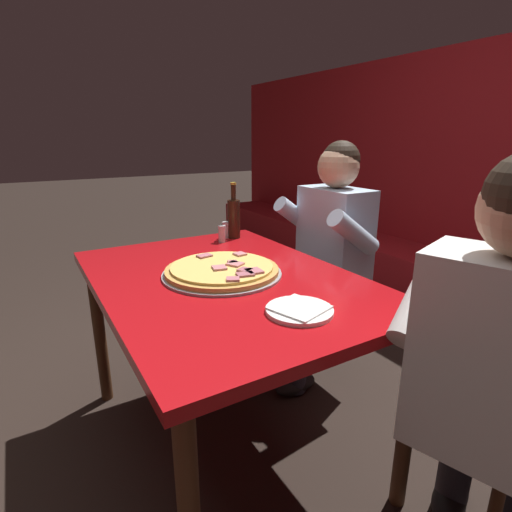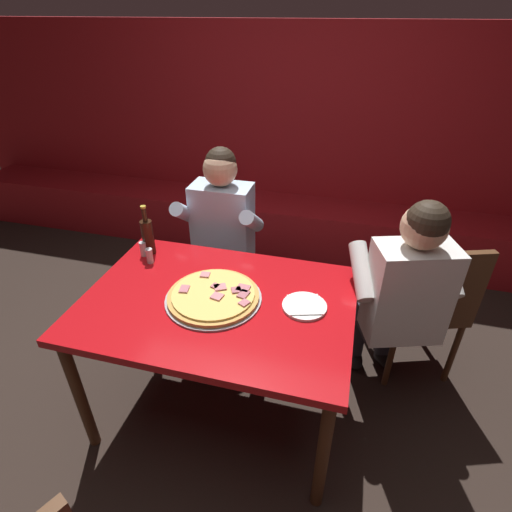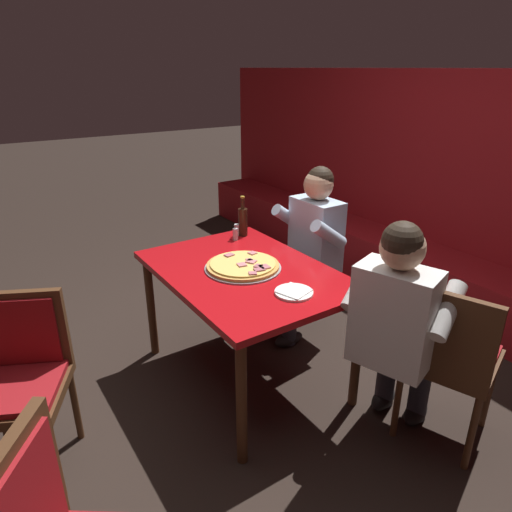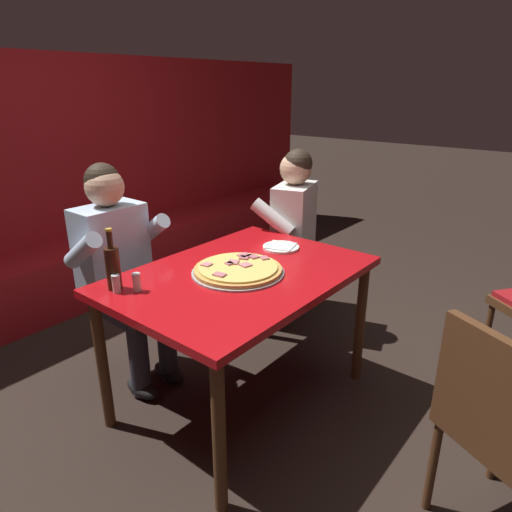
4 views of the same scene
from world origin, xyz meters
The scene contains 10 objects.
ground_plane centered at (0.00, 0.00, 0.00)m, with size 24.00×24.00×0.00m, color black.
booth_bench centered at (0.00, 1.86, 0.23)m, with size 6.46×0.48×0.46m, color maroon.
main_dining_table centered at (0.00, 0.00, 0.69)m, with size 1.30×0.92×0.78m.
pizza centered at (-0.02, 0.00, 0.79)m, with size 0.47×0.47×0.05m.
plate_white_paper centered at (0.42, 0.05, 0.78)m, with size 0.21×0.21×0.02m.
beer_bottle centered at (-0.52, 0.32, 0.89)m, with size 0.07×0.07×0.29m.
shaker_parmesan centered at (-0.54, 0.28, 0.81)m, with size 0.04×0.04×0.09m.
shaker_black_pepper centered at (-0.47, 0.22, 0.81)m, with size 0.04×0.04×0.09m.
diner_seated_blue_shirt centered at (-0.23, 0.68, 0.71)m, with size 0.53×0.53×1.27m.
diner_standing_companion centered at (0.87, 0.37, 0.71)m, with size 0.60×0.61×1.27m.
Camera 1 is at (1.31, -0.64, 1.30)m, focal length 28.00 mm.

